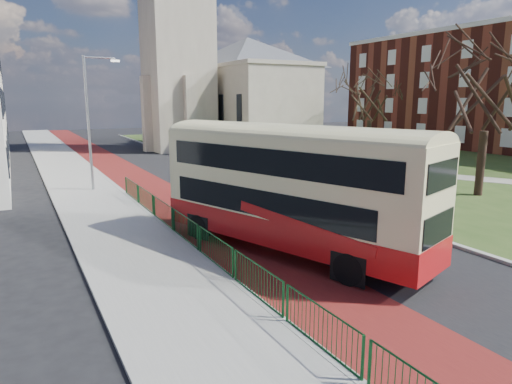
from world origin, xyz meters
TOP-DOWN VIEW (x-y plane):
  - ground at (0.00, 0.00)m, footprint 160.00×160.00m
  - road_carriageway at (1.50, 20.00)m, footprint 9.00×120.00m
  - bus_lane at (-1.20, 20.00)m, footprint 3.40×120.00m
  - pavement_west at (-5.00, 20.00)m, footprint 4.00×120.00m
  - kerb_west at (-3.00, 20.00)m, footprint 0.25×120.00m
  - kerb_east at (6.10, 22.00)m, footprint 0.25×80.00m
  - grass_green at (26.00, 22.00)m, footprint 40.00×80.00m
  - footpath at (20.00, 10.00)m, footprint 18.84×32.82m
  - pedestrian_railing at (-2.95, 4.00)m, footprint 0.07×24.00m
  - gothic_church at (12.56, 38.00)m, footprint 16.38×18.00m
  - streetlamp at (-4.35, 18.00)m, footprint 2.13×0.18m
  - bus at (0.07, 2.56)m, footprint 6.01×11.07m
  - winter_tree_near at (15.38, 5.91)m, footprint 7.40×7.40m
  - winter_tree_far at (23.13, 24.18)m, footprint 8.10×8.10m
  - litter_bin at (11.61, 6.37)m, footprint 0.69×0.69m

SIDE VIEW (x-z plane):
  - ground at x=0.00m, z-range 0.00..0.00m
  - road_carriageway at x=1.50m, z-range 0.00..0.01m
  - bus_lane at x=-1.20m, z-range 0.00..0.01m
  - grass_green at x=26.00m, z-range 0.00..0.04m
  - footpath at x=20.00m, z-range 0.04..0.07m
  - pavement_west at x=-5.00m, z-range 0.00..0.12m
  - kerb_west at x=-3.00m, z-range 0.00..0.13m
  - kerb_east at x=6.10m, z-range 0.00..0.13m
  - pedestrian_railing at x=-2.95m, z-range -0.01..1.11m
  - litter_bin at x=11.61m, z-range 0.04..1.10m
  - bus at x=0.07m, z-range 0.32..4.86m
  - streetlamp at x=-4.35m, z-range 0.59..8.59m
  - winter_tree_far at x=23.13m, z-range 1.77..10.75m
  - winter_tree_near at x=15.38m, z-range 1.91..11.59m
  - gothic_church at x=12.56m, z-range -6.87..33.13m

